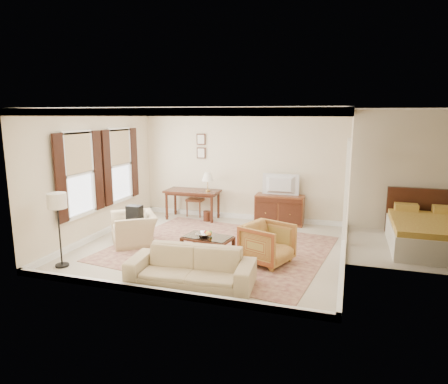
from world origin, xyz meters
The scene contains 21 objects.
room_shell centered at (0.00, 0.00, 2.47)m, with size 5.51×5.01×2.91m.
annex_bedroom centered at (4.49, 1.15, 0.34)m, with size 3.00×2.70×2.90m.
window_front centered at (-2.70, -0.70, 1.55)m, with size 0.12×1.56×1.80m, color #CCB284, non-canonical shape.
window_rear centered at (-2.70, 0.90, 1.55)m, with size 0.12×1.56×1.80m, color #CCB284, non-canonical shape.
doorway centered at (2.71, 1.50, 1.08)m, with size 0.10×1.12×2.25m, color white, non-canonical shape.
rug centered at (0.21, -0.08, 0.01)m, with size 4.32×3.70×0.01m, color #5A1E28.
writing_desk centered at (-1.23, 2.04, 0.68)m, with size 1.44×0.72×0.79m.
desk_chair centered at (-1.28, 2.39, 0.53)m, with size 0.45×0.45×1.05m, color brown, non-canonical shape.
desk_lamp centered at (-0.80, 2.04, 1.04)m, with size 0.32×0.32×0.50m, color silver, non-canonical shape.
framed_prints centered at (-1.13, 2.47, 1.94)m, with size 0.25×0.04×0.68m, color #3F1D12, non-canonical shape.
sideboard centered at (1.09, 2.23, 0.38)m, with size 1.23×0.47×0.76m, color brown.
tv centered at (1.09, 2.21, 1.20)m, with size 0.89×0.51×0.12m, color black.
coffee_table centered at (0.13, -0.56, 0.31)m, with size 1.04×0.71×0.41m.
fruit_bowl centered at (0.05, -0.59, 0.46)m, with size 0.42×0.42×0.10m, color silver.
book_a centered at (-0.10, -0.43, 0.16)m, with size 0.28×0.04×0.38m, color brown.
book_b centered at (0.28, -0.70, 0.16)m, with size 0.28×0.03×0.38m, color brown.
striped_armchair centered at (1.34, -0.59, 0.42)m, with size 0.82×0.77×0.85m, color brown.
club_armchair centered at (-1.68, -0.29, 0.45)m, with size 1.02×0.66×0.89m, color tan.
backpack centered at (-1.67, -0.26, 0.69)m, with size 0.32×0.22×0.40m, color black.
sofa centered at (0.32, -1.93, 0.41)m, with size 2.09×0.61×0.82m, color tan.
floor_lamp centered at (-2.28, -1.90, 1.16)m, with size 0.34×0.34×1.40m.
Camera 1 is at (2.71, -7.72, 2.81)m, focal length 32.00 mm.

